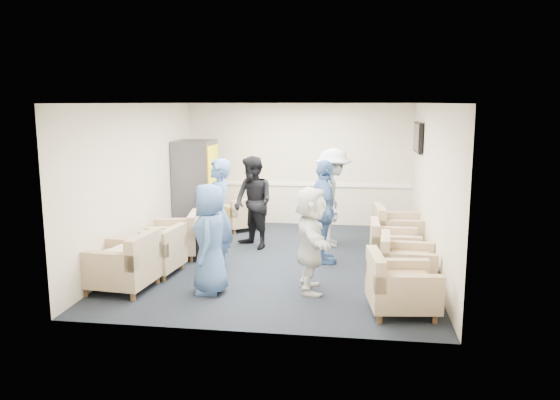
# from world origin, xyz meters

# --- Properties ---
(floor) EXTENTS (6.00, 6.00, 0.00)m
(floor) POSITION_xyz_m (0.00, 0.00, 0.00)
(floor) COLOR black
(floor) RESTS_ON ground
(ceiling) EXTENTS (6.00, 6.00, 0.00)m
(ceiling) POSITION_xyz_m (0.00, 0.00, 2.70)
(ceiling) COLOR white
(ceiling) RESTS_ON back_wall
(back_wall) EXTENTS (5.00, 0.02, 2.70)m
(back_wall) POSITION_xyz_m (0.00, 3.00, 1.35)
(back_wall) COLOR beige
(back_wall) RESTS_ON floor
(front_wall) EXTENTS (5.00, 0.02, 2.70)m
(front_wall) POSITION_xyz_m (0.00, -3.00, 1.35)
(front_wall) COLOR beige
(front_wall) RESTS_ON floor
(left_wall) EXTENTS (0.02, 6.00, 2.70)m
(left_wall) POSITION_xyz_m (-2.50, 0.00, 1.35)
(left_wall) COLOR beige
(left_wall) RESTS_ON floor
(right_wall) EXTENTS (0.02, 6.00, 2.70)m
(right_wall) POSITION_xyz_m (2.50, 0.00, 1.35)
(right_wall) COLOR beige
(right_wall) RESTS_ON floor
(chair_rail) EXTENTS (4.98, 0.04, 0.06)m
(chair_rail) POSITION_xyz_m (0.00, 2.98, 0.90)
(chair_rail) COLOR white
(chair_rail) RESTS_ON back_wall
(tv) EXTENTS (0.10, 1.00, 0.58)m
(tv) POSITION_xyz_m (2.44, 1.80, 2.05)
(tv) COLOR black
(tv) RESTS_ON right_wall
(armchair_left_near) EXTENTS (1.00, 1.00, 0.73)m
(armchair_left_near) POSITION_xyz_m (-2.03, -1.79, 0.37)
(armchair_left_near) COLOR tan
(armchair_left_near) RESTS_ON floor
(armchair_left_mid) EXTENTS (0.90, 0.90, 0.66)m
(armchair_left_mid) POSITION_xyz_m (-1.86, -0.98, 0.33)
(armchair_left_mid) COLOR tan
(armchair_left_mid) RESTS_ON floor
(armchair_left_far) EXTENTS (0.97, 0.97, 0.67)m
(armchair_left_far) POSITION_xyz_m (-1.84, 0.03, 0.34)
(armchair_left_far) COLOR tan
(armchair_left_far) RESTS_ON floor
(armchair_right_near) EXTENTS (0.95, 0.95, 0.68)m
(armchair_right_near) POSITION_xyz_m (1.84, -2.13, 0.34)
(armchair_right_near) COLOR tan
(armchair_right_near) RESTS_ON floor
(armchair_right_midnear) EXTENTS (0.85, 0.85, 0.65)m
(armchair_right_midnear) POSITION_xyz_m (2.01, -1.00, 0.32)
(armchair_right_midnear) COLOR tan
(armchair_right_midnear) RESTS_ON floor
(armchair_right_midfar) EXTENTS (0.81, 0.81, 0.64)m
(armchair_right_midfar) POSITION_xyz_m (1.89, 0.01, 0.32)
(armchair_right_midfar) COLOR tan
(armchair_right_midfar) RESTS_ON floor
(armchair_right_far) EXTENTS (0.97, 0.97, 0.71)m
(armchair_right_far) POSITION_xyz_m (2.02, 1.00, 0.35)
(armchair_right_far) COLOR tan
(armchair_right_far) RESTS_ON floor
(armchair_corner) EXTENTS (1.06, 1.06, 0.60)m
(armchair_corner) POSITION_xyz_m (-1.15, 2.23, 0.30)
(armchair_corner) COLOR tan
(armchair_corner) RESTS_ON floor
(vending_machine) EXTENTS (0.78, 0.91, 1.93)m
(vending_machine) POSITION_xyz_m (-2.09, 2.03, 0.97)
(vending_machine) COLOR #4B4B52
(vending_machine) RESTS_ON floor
(backpack) EXTENTS (0.33, 0.25, 0.53)m
(backpack) POSITION_xyz_m (-1.43, -0.18, 0.27)
(backpack) COLOR black
(backpack) RESTS_ON floor
(pillow) EXTENTS (0.46, 0.55, 0.14)m
(pillow) POSITION_xyz_m (-2.04, -1.78, 0.56)
(pillow) COLOR white
(pillow) RESTS_ON armchair_left_near
(person_front_left) EXTENTS (0.61, 0.84, 1.59)m
(person_front_left) POSITION_xyz_m (-0.77, -1.70, 0.79)
(person_front_left) COLOR #40639B
(person_front_left) RESTS_ON floor
(person_mid_left) EXTENTS (0.55, 0.74, 1.83)m
(person_mid_left) POSITION_xyz_m (-0.92, -0.64, 0.92)
(person_mid_left) COLOR #40639B
(person_mid_left) RESTS_ON floor
(person_back_left) EXTENTS (1.07, 1.05, 1.74)m
(person_back_left) POSITION_xyz_m (-0.62, 0.81, 0.87)
(person_back_left) COLOR black
(person_back_left) RESTS_ON floor
(person_back_right) EXTENTS (0.75, 1.24, 1.87)m
(person_back_right) POSITION_xyz_m (0.84, 1.19, 0.93)
(person_back_right) COLOR beige
(person_back_right) RESTS_ON floor
(person_mid_right) EXTENTS (0.67, 1.11, 1.77)m
(person_mid_right) POSITION_xyz_m (0.75, 0.03, 0.89)
(person_mid_right) COLOR #40639B
(person_mid_right) RESTS_ON floor
(person_front_right) EXTENTS (0.67, 1.48, 1.54)m
(person_front_right) POSITION_xyz_m (0.65, -1.46, 0.77)
(person_front_right) COLOR white
(person_front_right) RESTS_ON floor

